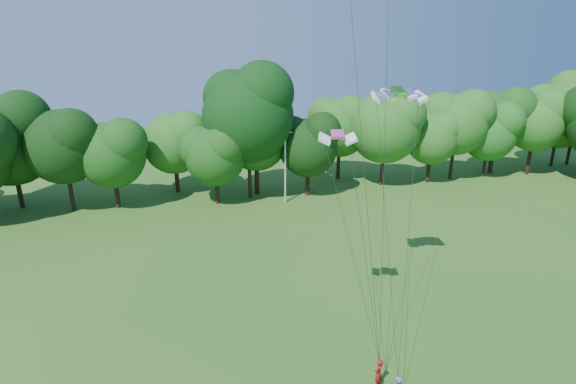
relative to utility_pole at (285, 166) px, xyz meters
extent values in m
cylinder|color=#B6B6AD|center=(0.00, 0.00, -0.12)|extent=(0.19, 0.19, 7.74)
cube|color=#B6B6AD|center=(0.00, 0.00, 3.55)|extent=(1.55, 0.20, 0.08)
imported|color=#A01714|center=(-2.09, -26.94, -3.19)|extent=(0.70, 0.67, 1.60)
cube|color=green|center=(1.74, -19.57, 9.79)|extent=(3.26, 1.89, 0.50)
cube|color=#CE3988|center=(-3.08, -22.60, 8.13)|extent=(2.11, 1.42, 0.33)
cylinder|color=black|center=(-3.31, 2.59, -1.37)|extent=(0.47, 0.47, 5.25)
ellipsoid|color=black|center=(-3.31, 2.59, 5.55)|extent=(10.49, 10.49, 11.45)
cylinder|color=#332614|center=(26.56, 2.78, -2.23)|extent=(0.45, 0.45, 3.52)
ellipsoid|color=#1D581B|center=(26.56, 2.78, 2.40)|extent=(7.03, 7.03, 7.67)
camera|label=1|loc=(-11.13, -43.42, 12.78)|focal=28.00mm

